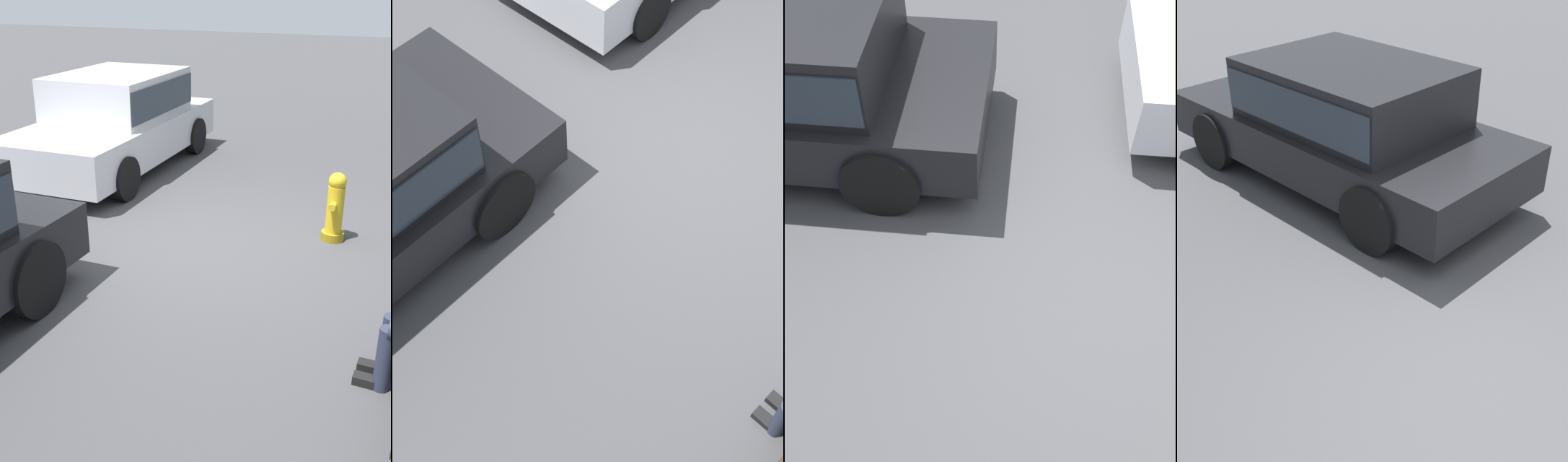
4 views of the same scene
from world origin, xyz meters
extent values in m
plane|color=#424244|center=(0.00, 0.00, 0.00)|extent=(60.00, 60.00, 0.00)
cylinder|color=#2D3347|center=(1.73, 2.36, 0.26)|extent=(0.12, 0.12, 0.51)
cube|color=black|center=(1.73, 2.28, 0.04)|extent=(0.10, 0.24, 0.07)
cylinder|color=#2D3347|center=(1.55, 2.36, 0.26)|extent=(0.12, 0.12, 0.51)
cube|color=black|center=(1.55, 2.28, 0.04)|extent=(0.10, 0.24, 0.07)
cube|color=silver|center=(-2.18, -2.40, 0.52)|extent=(4.27, 2.03, 0.59)
cube|color=silver|center=(-2.35, -2.41, 1.15)|extent=(2.26, 1.69, 0.67)
cube|color=#28333D|center=(-2.35, -2.41, 1.15)|extent=(2.22, 1.73, 0.47)
cylinder|color=black|center=(-0.94, -1.48, 0.31)|extent=(0.62, 0.22, 0.61)
cylinder|color=black|center=(-0.84, -3.17, 0.31)|extent=(0.62, 0.22, 0.61)
cylinder|color=black|center=(-3.52, -1.63, 0.31)|extent=(0.62, 0.22, 0.61)
cylinder|color=black|center=(-3.42, -3.33, 0.31)|extent=(0.62, 0.22, 0.61)
cylinder|color=black|center=(1.96, -0.60, 0.35)|extent=(0.70, 0.21, 0.70)
cylinder|color=olive|center=(-0.80, 1.42, 0.05)|extent=(0.26, 0.26, 0.10)
cylinder|color=gold|center=(-0.80, 1.42, 0.38)|extent=(0.19, 0.19, 0.55)
sphere|color=gold|center=(-0.80, 1.42, 0.71)|extent=(0.20, 0.20, 0.20)
cylinder|color=gold|center=(-0.94, 1.42, 0.46)|extent=(0.10, 0.08, 0.08)
cylinder|color=gold|center=(-0.66, 1.42, 0.46)|extent=(0.10, 0.08, 0.08)
camera|label=1|loc=(5.44, 2.60, 2.73)|focal=45.00mm
camera|label=2|loc=(4.03, 2.60, 5.46)|focal=55.00mm
camera|label=3|loc=(0.61, 2.60, 3.89)|focal=45.00mm
camera|label=4|loc=(-1.53, 2.60, 3.20)|focal=45.00mm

